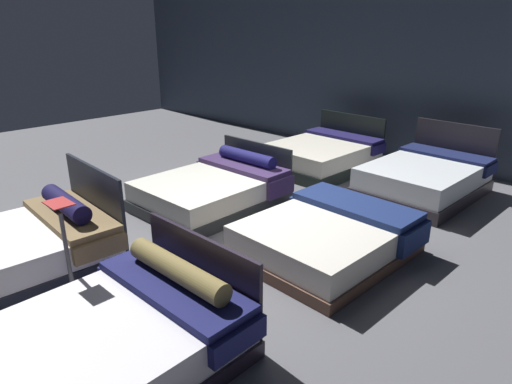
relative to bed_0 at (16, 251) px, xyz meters
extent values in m
cube|color=#5B5B60|center=(1.11, 2.58, -0.29)|extent=(18.00, 18.00, 0.02)
cube|color=#333D4C|center=(1.11, 7.37, 1.47)|extent=(18.00, 0.06, 3.50)
cube|color=black|center=(-0.01, -0.09, -0.18)|extent=(1.70, 2.21, 0.21)
cube|color=silver|center=(-0.01, -0.09, 0.07)|extent=(1.64, 2.15, 0.29)
cube|color=black|center=(0.06, 0.97, 0.26)|extent=(1.49, 0.13, 1.08)
cube|color=olive|center=(0.04, 0.64, 0.26)|extent=(1.59, 0.68, 0.08)
cube|color=olive|center=(-0.76, 0.69, 0.12)|extent=(0.11, 0.60, 0.20)
cube|color=olive|center=(0.83, 0.59, 0.12)|extent=(0.11, 0.60, 0.20)
cylinder|color=#14103D|center=(0.04, 0.61, 0.41)|extent=(1.01, 0.28, 0.22)
cube|color=black|center=(2.14, -0.02, -0.20)|extent=(1.64, 1.95, 0.16)
cube|color=silver|center=(2.14, -0.02, 0.03)|extent=(1.58, 1.89, 0.30)
cube|color=black|center=(2.13, 0.94, 0.16)|extent=(1.53, 0.06, 0.88)
cube|color=navy|center=(2.13, 0.63, 0.21)|extent=(1.61, 0.59, 0.08)
cube|color=navy|center=(1.32, 0.62, 0.08)|extent=(0.08, 0.57, 0.20)
cube|color=navy|center=(2.95, 0.63, 0.08)|extent=(0.08, 0.57, 0.20)
cylinder|color=olive|center=(2.13, 0.67, 0.36)|extent=(1.21, 0.22, 0.20)
cube|color=#222527|center=(0.00, 2.84, -0.19)|extent=(1.64, 2.11, 0.18)
cube|color=silver|center=(0.00, 2.84, 0.04)|extent=(1.58, 2.05, 0.28)
cube|color=#222527|center=(-0.01, 3.88, 0.14)|extent=(1.52, 0.06, 0.84)
cube|color=#3B2853|center=(-0.01, 3.56, 0.22)|extent=(1.60, 0.60, 0.07)
cube|color=#3B2853|center=(-0.82, 3.55, 0.04)|extent=(0.08, 0.58, 0.28)
cube|color=#3B2853|center=(0.81, 3.58, 0.04)|extent=(0.08, 0.58, 0.28)
cylinder|color=navy|center=(-0.01, 3.65, 0.35)|extent=(1.13, 0.23, 0.21)
cube|color=brown|center=(2.23, 2.78, -0.21)|extent=(1.68, 2.01, 0.14)
cube|color=silver|center=(2.23, 2.78, 0.01)|extent=(1.62, 1.95, 0.30)
cube|color=navy|center=(2.25, 3.41, 0.20)|extent=(1.63, 0.69, 0.08)
cube|color=navy|center=(1.42, 3.43, 0.02)|extent=(0.10, 0.65, 0.29)
cube|color=navy|center=(3.07, 3.39, 0.02)|extent=(0.10, 0.65, 0.29)
cube|color=black|center=(0.07, 5.58, -0.17)|extent=(1.68, 2.07, 0.22)
cube|color=silver|center=(0.07, 5.58, 0.08)|extent=(1.62, 2.01, 0.30)
cube|color=black|center=(0.09, 6.60, 0.20)|extent=(1.55, 0.07, 0.95)
cube|color=#1C184C|center=(0.08, 6.34, 0.26)|extent=(1.63, 0.49, 0.06)
cube|color=#1C184C|center=(-0.74, 6.35, 0.14)|extent=(0.07, 0.46, 0.19)
cube|color=#1C184C|center=(0.91, 6.32, 0.14)|extent=(0.07, 0.46, 0.19)
cube|color=#30292F|center=(2.16, 5.60, -0.18)|extent=(1.57, 2.16, 0.21)
cube|color=silver|center=(2.16, 5.60, 0.09)|extent=(1.51, 2.09, 0.33)
cube|color=#30292F|center=(2.18, 6.66, 0.25)|extent=(1.43, 0.07, 1.06)
cube|color=#171E49|center=(2.17, 6.37, 0.28)|extent=(1.51, 0.54, 0.05)
cube|color=#171E49|center=(1.42, 6.39, 0.16)|extent=(0.06, 0.51, 0.18)
cube|color=#171E49|center=(2.93, 6.36, 0.16)|extent=(0.06, 0.51, 0.18)
cylinder|color=#3F3F44|center=(1.11, 0.13, -0.27)|extent=(0.24, 0.24, 0.02)
cylinder|color=#3F3F44|center=(1.11, 0.13, 0.24)|extent=(0.04, 0.04, 1.04)
cube|color=#B21E1E|center=(1.11, 0.13, 0.86)|extent=(0.28, 0.20, 0.01)
camera|label=1|loc=(5.04, -1.31, 2.38)|focal=31.32mm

